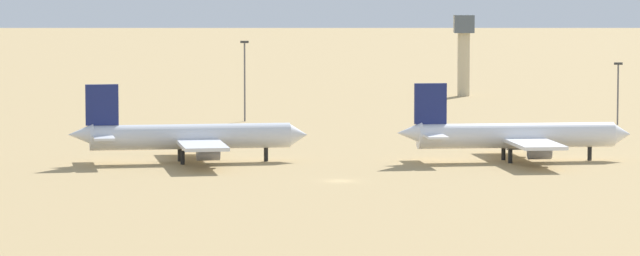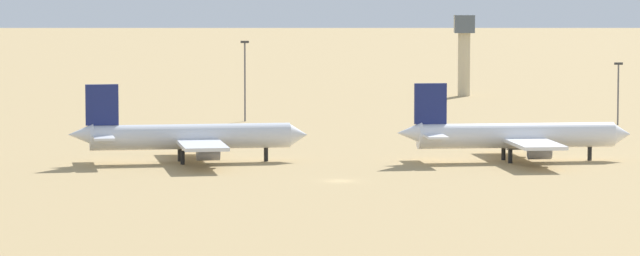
{
  "view_description": "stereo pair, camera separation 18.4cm",
  "coord_description": "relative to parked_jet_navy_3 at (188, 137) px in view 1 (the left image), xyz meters",
  "views": [
    {
      "loc": [
        0.07,
        -290.62,
        34.08
      ],
      "look_at": [
        -3.46,
        27.28,
        6.0
      ],
      "focal_mm": 104.05,
      "sensor_mm": 36.0,
      "label": 1
    },
    {
      "loc": [
        0.25,
        -290.62,
        34.08
      ],
      "look_at": [
        -3.46,
        27.28,
        6.0
      ],
      "focal_mm": 104.05,
      "sensor_mm": 36.0,
      "label": 2
    }
  ],
  "objects": [
    {
      "name": "control_tower",
      "position": [
        58.29,
        163.63,
        8.23
      ],
      "size": [
        5.2,
        5.2,
        21.09
      ],
      "color": "#C6B793",
      "rests_on": "ground"
    },
    {
      "name": "parked_jet_navy_3",
      "position": [
        0.0,
        0.0,
        0.0
      ],
      "size": [
        41.4,
        35.33,
        13.72
      ],
      "rotation": [
        0.0,
        0.0,
        0.18
      ],
      "color": "silver",
      "rests_on": "ground"
    },
    {
      "name": "light_pole_east",
      "position": [
        5.38,
        85.03,
        5.53
      ],
      "size": [
        1.8,
        0.5,
        17.58
      ],
      "color": "#59595E",
      "rests_on": "ground"
    },
    {
      "name": "light_pole_west",
      "position": [
        85.42,
        76.95,
        3.34
      ],
      "size": [
        1.8,
        0.5,
        13.34
      ],
      "color": "#59595E",
      "rests_on": "ground"
    },
    {
      "name": "parked_jet_navy_4",
      "position": [
        56.36,
        2.73,
        0.0
      ],
      "size": [
        41.56,
        35.29,
        13.73
      ],
      "rotation": [
        0.0,
        0.0,
        0.14
      ],
      "color": "white",
      "rests_on": "ground"
    },
    {
      "name": "ground",
      "position": [
        26.2,
        -26.73,
        -4.5
      ],
      "size": [
        4000.0,
        4000.0,
        0.0
      ],
      "primitive_type": "plane",
      "color": "tan"
    }
  ]
}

